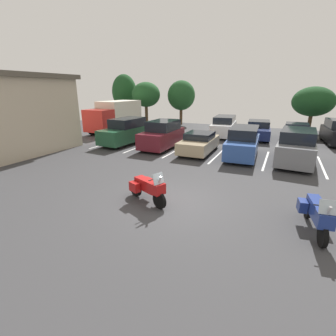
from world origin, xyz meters
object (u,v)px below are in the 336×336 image
at_px(car_grey, 296,147).
at_px(car_blue, 243,143).
at_px(car_far_silver, 296,133).
at_px(car_far_navy, 258,130).
at_px(motorcycle_touring, 148,187).
at_px(car_far_white, 224,126).
at_px(car_green, 126,132).
at_px(motorcycle_second, 317,213).
at_px(car_tan, 199,143).
at_px(car_maroon, 162,135).
at_px(box_truck, 115,116).

bearing_deg(car_grey, car_blue, 176.15).
bearing_deg(car_far_silver, car_far_navy, 178.65).
bearing_deg(motorcycle_touring, car_far_white, 92.33).
height_order(motorcycle_touring, car_grey, car_grey).
bearing_deg(car_far_silver, car_green, -151.01).
height_order(motorcycle_second, car_far_white, car_far_white).
bearing_deg(car_grey, motorcycle_touring, -122.20).
height_order(car_grey, car_far_white, car_grey).
bearing_deg(car_far_white, motorcycle_touring, -87.67).
xyz_separation_m(motorcycle_second, car_tan, (-6.29, 7.86, 0.04)).
relative_size(car_green, car_grey, 1.10).
xyz_separation_m(car_maroon, car_far_silver, (8.97, 6.87, -0.24)).
relative_size(car_green, car_tan, 1.14).
height_order(motorcycle_second, car_tan, car_tan).
relative_size(motorcycle_second, car_far_silver, 0.52).
relative_size(car_green, box_truck, 0.76).
relative_size(car_blue, car_far_navy, 0.92).
distance_m(motorcycle_second, car_blue, 8.73).
distance_m(car_green, car_far_silver, 13.97).
bearing_deg(motorcycle_touring, car_green, 128.59).
bearing_deg(car_blue, car_grey, -3.85).
distance_m(motorcycle_second, car_far_white, 16.05).
bearing_deg(car_far_silver, car_far_white, -178.21).
bearing_deg(motorcycle_second, car_far_navy, 102.09).
height_order(motorcycle_second, box_truck, box_truck).
bearing_deg(car_blue, car_green, 178.76).
bearing_deg(motorcycle_second, car_grey, 93.13).
bearing_deg(car_far_navy, car_green, -143.45).
relative_size(motorcycle_second, car_green, 0.48).
bearing_deg(car_far_navy, car_maroon, -130.77).
height_order(car_maroon, box_truck, box_truck).
height_order(motorcycle_second, car_far_navy, car_far_navy).
height_order(car_blue, car_grey, car_grey).
relative_size(car_green, car_maroon, 1.12).
relative_size(car_far_white, box_truck, 0.74).
distance_m(motorcycle_touring, car_green, 11.01).
bearing_deg(car_tan, car_grey, -0.51).
relative_size(car_maroon, box_truck, 0.68).
distance_m(motorcycle_touring, car_far_silver, 16.28).
relative_size(car_tan, car_grey, 0.97).
height_order(car_maroon, car_tan, car_maroon).
xyz_separation_m(motorcycle_touring, car_tan, (-0.70, 8.25, 0.06)).
distance_m(car_grey, car_far_white, 9.07).
bearing_deg(car_far_white, car_maroon, -114.16).
height_order(car_tan, car_blue, car_blue).
distance_m(car_tan, box_truck, 11.48).
distance_m(car_blue, car_far_white, 7.32).
bearing_deg(car_far_white, car_far_silver, 1.79).
height_order(motorcycle_second, car_green, car_green).
xyz_separation_m(car_tan, car_far_navy, (3.07, 7.19, 0.06)).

